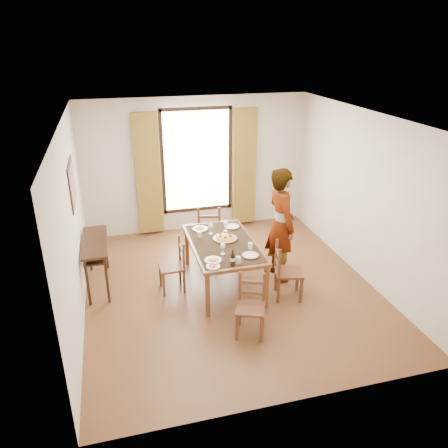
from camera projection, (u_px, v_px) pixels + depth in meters
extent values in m
plane|color=brown|center=(230.00, 287.00, 7.07)|extent=(5.00, 5.00, 0.00)
cube|color=beige|center=(196.00, 165.00, 8.75)|extent=(4.50, 0.10, 2.70)
cube|color=beige|center=(298.00, 299.00, 4.32)|extent=(4.50, 0.10, 2.70)
cube|color=beige|center=(73.00, 225.00, 6.00)|extent=(0.10, 5.00, 2.70)
cube|color=beige|center=(364.00, 196.00, 7.06)|extent=(0.10, 5.00, 2.70)
cube|color=white|center=(231.00, 117.00, 5.99)|extent=(4.50, 5.00, 0.04)
cube|color=white|center=(197.00, 161.00, 8.68)|extent=(1.30, 0.04, 2.00)
cube|color=olive|center=(148.00, 175.00, 8.48)|extent=(0.48, 0.10, 2.40)
cube|color=olive|center=(244.00, 168.00, 8.94)|extent=(0.48, 0.10, 2.40)
cube|color=black|center=(72.00, 184.00, 6.38)|extent=(0.02, 0.86, 0.66)
cube|color=#CE5226|center=(73.00, 184.00, 6.38)|extent=(0.01, 0.76, 0.56)
cube|color=black|center=(94.00, 242.00, 6.81)|extent=(0.38, 1.20, 0.04)
cube|color=black|center=(95.00, 249.00, 6.86)|extent=(0.34, 1.10, 0.03)
cube|color=black|center=(88.00, 283.00, 6.45)|extent=(0.04, 0.04, 0.76)
cube|color=black|center=(89.00, 250.00, 7.43)|extent=(0.04, 0.04, 0.76)
cube|color=black|center=(107.00, 280.00, 6.52)|extent=(0.04, 0.04, 0.76)
cube|color=black|center=(106.00, 248.00, 7.49)|extent=(0.04, 0.04, 0.76)
cube|color=brown|center=(223.00, 244.00, 6.87)|extent=(1.00, 1.73, 0.05)
cube|color=black|center=(223.00, 243.00, 6.86)|extent=(0.92, 1.59, 0.01)
cube|color=brown|center=(207.00, 295.00, 6.20)|extent=(0.06, 0.06, 0.70)
cube|color=brown|center=(187.00, 247.00, 7.63)|extent=(0.06, 0.06, 0.70)
cube|color=brown|center=(266.00, 287.00, 6.41)|extent=(0.06, 0.06, 0.70)
cube|color=brown|center=(235.00, 241.00, 7.83)|extent=(0.06, 0.06, 0.70)
cube|color=brown|center=(171.00, 267.00, 6.85)|extent=(0.39, 0.39, 0.04)
cube|color=brown|center=(160.00, 275.00, 7.03)|extent=(0.04, 0.04, 0.41)
cube|color=brown|center=(180.00, 272.00, 7.12)|extent=(0.04, 0.04, 0.41)
cube|color=brown|center=(164.00, 285.00, 6.74)|extent=(0.04, 0.04, 0.41)
cube|color=brown|center=(184.00, 282.00, 6.83)|extent=(0.04, 0.04, 0.41)
cube|color=brown|center=(179.00, 248.00, 6.95)|extent=(0.03, 0.03, 0.45)
cube|color=brown|center=(184.00, 257.00, 6.66)|extent=(0.03, 0.03, 0.45)
cube|color=brown|center=(182.00, 258.00, 6.84)|extent=(0.04, 0.32, 0.05)
cube|color=brown|center=(181.00, 249.00, 6.78)|extent=(0.04, 0.32, 0.05)
cube|color=brown|center=(209.00, 230.00, 8.03)|extent=(0.51, 0.51, 0.04)
cube|color=brown|center=(219.00, 236.00, 8.29)|extent=(0.04, 0.04, 0.46)
cube|color=brown|center=(219.00, 245.00, 7.96)|extent=(0.04, 0.04, 0.46)
cube|color=brown|center=(199.00, 237.00, 8.28)|extent=(0.04, 0.04, 0.46)
cube|color=brown|center=(199.00, 245.00, 7.94)|extent=(0.04, 0.04, 0.46)
cube|color=brown|center=(219.00, 221.00, 7.76)|extent=(0.04, 0.04, 0.51)
cube|color=brown|center=(199.00, 221.00, 7.74)|extent=(0.04, 0.04, 0.51)
cube|color=brown|center=(209.00, 226.00, 7.79)|extent=(0.36, 0.10, 0.05)
cube|color=brown|center=(209.00, 217.00, 7.72)|extent=(0.36, 0.10, 0.05)
cube|color=brown|center=(250.00, 308.00, 5.81)|extent=(0.49, 0.49, 0.04)
cube|color=brown|center=(237.00, 327.00, 5.77)|extent=(0.04, 0.04, 0.40)
cube|color=brown|center=(239.00, 313.00, 6.06)|extent=(0.04, 0.04, 0.40)
cube|color=brown|center=(261.00, 329.00, 5.73)|extent=(0.04, 0.04, 0.40)
cube|color=brown|center=(263.00, 315.00, 6.02)|extent=(0.04, 0.04, 0.40)
cube|color=brown|center=(240.00, 286.00, 5.90)|extent=(0.03, 0.03, 0.45)
cube|color=brown|center=(264.00, 288.00, 5.86)|extent=(0.03, 0.03, 0.45)
cube|color=brown|center=(252.00, 293.00, 5.92)|extent=(0.31, 0.15, 0.04)
cube|color=brown|center=(252.00, 283.00, 5.85)|extent=(0.31, 0.15, 0.04)
cube|color=brown|center=(289.00, 272.00, 6.65)|extent=(0.49, 0.49, 0.04)
cube|color=brown|center=(301.00, 290.00, 6.58)|extent=(0.04, 0.04, 0.43)
cube|color=brown|center=(278.00, 290.00, 6.57)|extent=(0.04, 0.04, 0.43)
cube|color=brown|center=(297.00, 279.00, 6.89)|extent=(0.04, 0.04, 0.43)
cube|color=brown|center=(276.00, 279.00, 6.89)|extent=(0.04, 0.04, 0.43)
cube|color=brown|center=(279.00, 264.00, 6.39)|extent=(0.03, 0.03, 0.48)
cube|color=brown|center=(276.00, 253.00, 6.71)|extent=(0.03, 0.03, 0.48)
cube|color=brown|center=(278.00, 264.00, 6.59)|extent=(0.11, 0.34, 0.05)
cube|color=brown|center=(278.00, 254.00, 6.52)|extent=(0.11, 0.34, 0.05)
imported|color=gray|center=(281.00, 225.00, 7.02)|extent=(0.73, 0.52, 1.89)
cylinder|color=silver|center=(250.00, 246.00, 6.63)|extent=(0.07, 0.07, 0.10)
cylinder|color=silver|center=(200.00, 234.00, 7.01)|extent=(0.07, 0.07, 0.10)
cylinder|color=silver|center=(238.00, 260.00, 6.21)|extent=(0.07, 0.07, 0.10)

